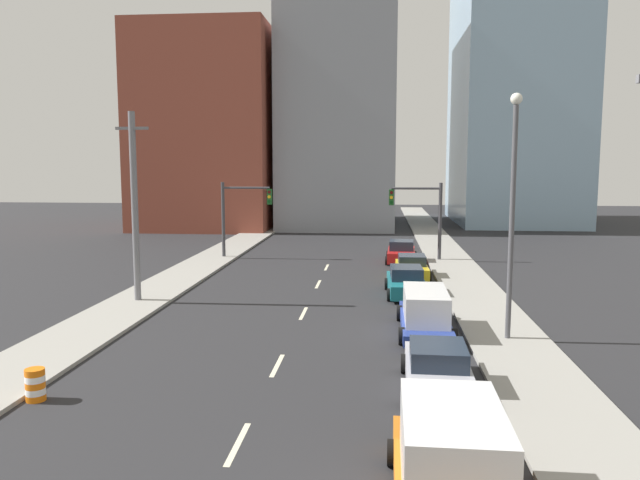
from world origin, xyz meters
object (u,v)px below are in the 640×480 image
object	(u,v)px
traffic_signal_left	(238,210)
sedan_yellow	(412,267)
box_truck_orange	(451,464)
sedan_teal	(406,282)
sedan_silver	(438,369)
traffic_barrel	(35,385)
street_lamp	(513,202)
utility_pole_left_mid	(135,206)
box_truck_blue	(425,312)
sedan_red	(401,253)
traffic_signal_right	(425,211)

from	to	relation	value
traffic_signal_left	sedan_yellow	world-z (taller)	traffic_signal_left
box_truck_orange	sedan_teal	bearing A→B (deg)	90.81
sedan_silver	sedan_yellow	size ratio (longest dim) A/B	1.07
traffic_barrel	sedan_teal	distance (m)	19.34
traffic_barrel	street_lamp	distance (m)	17.34
utility_pole_left_mid	box_truck_orange	xyz separation A→B (m)	(13.27, -17.52, -3.77)
traffic_barrel	box_truck_blue	bearing A→B (deg)	35.30
sedan_silver	sedan_red	size ratio (longest dim) A/B	1.06
traffic_signal_right	sedan_teal	bearing A→B (deg)	-98.41
traffic_signal_right	sedan_yellow	world-z (taller)	traffic_signal_right
traffic_signal_right	sedan_red	world-z (taller)	traffic_signal_right
sedan_red	sedan_yellow	bearing A→B (deg)	-83.46
traffic_signal_right	box_truck_orange	bearing A→B (deg)	-93.10
traffic_barrel	sedan_teal	size ratio (longest dim) A/B	0.20
sedan_yellow	traffic_signal_right	bearing A→B (deg)	79.25
traffic_signal_left	street_lamp	world-z (taller)	street_lamp
utility_pole_left_mid	traffic_barrel	size ratio (longest dim) A/B	9.80
street_lamp	sedan_yellow	size ratio (longest dim) A/B	2.17
street_lamp	box_truck_orange	world-z (taller)	street_lamp
sedan_red	sedan_teal	bearing A→B (deg)	-88.29
sedan_teal	box_truck_blue	bearing A→B (deg)	-88.29
traffic_signal_left	traffic_barrel	size ratio (longest dim) A/B	5.80
traffic_signal_left	sedan_red	distance (m)	12.05
traffic_signal_right	utility_pole_left_mid	distance (m)	21.03
box_truck_orange	traffic_signal_left	bearing A→B (deg)	110.54
traffic_signal_left	traffic_signal_right	size ratio (longest dim) A/B	1.00
sedan_red	traffic_signal_right	bearing A→B (deg)	26.45
traffic_signal_right	sedan_silver	xyz separation A→B (m)	(-1.37, -25.42, -2.91)
box_truck_orange	utility_pole_left_mid	bearing A→B (deg)	127.98
traffic_barrel	sedan_red	xyz separation A→B (m)	(11.46, 26.69, 0.21)
sedan_teal	box_truck_orange	bearing A→B (deg)	-91.75
sedan_silver	sedan_red	xyz separation A→B (m)	(-0.22, 24.71, 0.05)
utility_pole_left_mid	sedan_yellow	bearing A→B (deg)	30.49
street_lamp	sedan_silver	distance (m)	7.93
sedan_silver	box_truck_blue	size ratio (longest dim) A/B	0.79
sedan_silver	sedan_yellow	xyz separation A→B (m)	(0.20, 18.88, -0.01)
traffic_barrel	sedan_red	bearing A→B (deg)	66.77
utility_pole_left_mid	sedan_silver	world-z (taller)	utility_pole_left_mid
traffic_signal_left	sedan_teal	distance (m)	16.70
sedan_teal	sedan_red	xyz separation A→B (m)	(0.14, 11.01, 0.00)
street_lamp	sedan_silver	xyz separation A→B (m)	(-3.18, -5.49, -4.75)
traffic_signal_right	sedan_red	xyz separation A→B (m)	(-1.59, -0.71, -2.86)
sedan_teal	sedan_silver	bearing A→B (deg)	-90.21
traffic_barrel	box_truck_blue	distance (m)	14.41
sedan_red	box_truck_blue	bearing A→B (deg)	-86.62
traffic_signal_left	sedan_yellow	distance (m)	14.06
traffic_signal_left	sedan_yellow	xyz separation A→B (m)	(12.10, -6.53, -2.92)
traffic_barrel	street_lamp	xyz separation A→B (m)	(14.86, 7.48, 4.92)
utility_pole_left_mid	street_lamp	xyz separation A→B (m)	(16.82, -5.25, 0.62)
traffic_barrel	sedan_teal	world-z (taller)	sedan_teal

